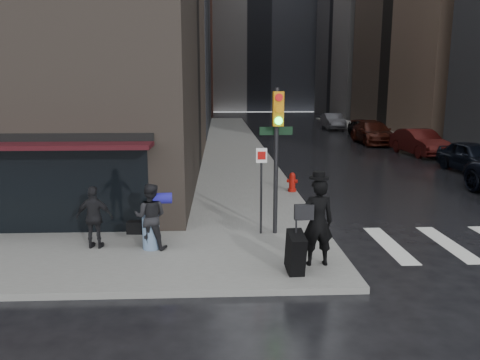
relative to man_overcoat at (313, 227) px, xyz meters
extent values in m
plane|color=black|center=(-1.04, 0.81, -1.08)|extent=(140.00, 140.00, 0.00)
cube|color=slate|center=(-1.04, 27.81, -1.00)|extent=(4.00, 50.00, 0.15)
cube|color=slate|center=(12.46, 27.81, -1.00)|extent=(3.00, 50.00, 0.15)
cube|color=silver|center=(2.46, 1.81, -1.07)|extent=(0.50, 3.00, 0.01)
cube|color=silver|center=(4.06, 1.81, -1.07)|extent=(0.50, 3.00, 0.01)
cube|color=brown|center=(-14.04, 62.81, 11.92)|extent=(22.00, 20.00, 26.00)
cube|color=slate|center=(24.96, 58.81, 11.42)|extent=(22.00, 20.00, 25.00)
cube|color=slate|center=(4.96, 78.81, 14.92)|extent=(40.00, 12.00, 32.00)
cube|color=black|center=(-8.04, 2.86, 0.32)|extent=(8.00, 0.12, 2.60)
imported|color=black|center=(0.12, 0.10, 0.08)|extent=(0.76, 0.53, 2.00)
cylinder|color=black|center=(0.12, 0.10, 1.10)|extent=(0.43, 0.43, 0.05)
cylinder|color=black|center=(0.12, 0.10, 1.16)|extent=(0.27, 0.27, 0.16)
cube|color=black|center=(-0.21, 0.01, 0.34)|extent=(0.44, 0.16, 0.35)
cube|color=black|center=(-0.45, -0.41, -0.46)|extent=(0.39, 0.80, 1.01)
cylinder|color=black|center=(-0.45, -0.41, 0.08)|extent=(0.04, 0.04, 0.47)
imported|color=black|center=(-3.81, 1.36, -0.09)|extent=(0.86, 0.70, 1.67)
cube|color=black|center=(-4.18, 1.56, -0.43)|extent=(0.52, 0.31, 0.31)
cylinder|color=#1E1A92|center=(-3.52, 1.45, 0.35)|extent=(0.52, 0.31, 0.27)
imported|color=black|center=(-5.21, 1.49, -0.13)|extent=(0.97, 0.48, 1.59)
cylinder|color=black|center=(-0.54, 2.52, 1.07)|extent=(0.12, 0.12, 3.99)
cube|color=#C3790D|center=(-0.53, 2.30, 2.51)|extent=(0.29, 0.19, 0.90)
cylinder|color=red|center=(-0.53, 2.20, 2.81)|extent=(0.20, 0.06, 0.20)
cylinder|color=orange|center=(-0.53, 2.20, 2.51)|extent=(0.20, 0.06, 0.20)
cylinder|color=#19E533|center=(-0.53, 2.20, 2.21)|extent=(0.20, 0.06, 0.20)
cylinder|color=black|center=(-0.94, 2.50, 0.27)|extent=(0.06, 0.06, 2.39)
cube|color=white|center=(-0.94, 2.47, 1.26)|extent=(0.30, 0.03, 0.40)
cube|color=black|center=(-0.54, 2.60, 1.91)|extent=(0.90, 0.07, 0.22)
cylinder|color=#921009|center=(0.76, 7.79, -0.88)|extent=(0.33, 0.33, 0.10)
cylinder|color=#921009|center=(0.76, 7.79, -0.62)|extent=(0.25, 0.25, 0.62)
sphere|color=#921009|center=(0.76, 7.79, -0.29)|extent=(0.23, 0.23, 0.23)
cylinder|color=#921009|center=(0.76, 7.79, -0.52)|extent=(0.43, 0.30, 0.14)
imported|color=black|center=(10.42, 12.26, -0.31)|extent=(2.09, 4.63, 1.54)
imported|color=#400E0C|center=(10.36, 18.44, -0.27)|extent=(2.15, 5.03, 1.61)
imported|color=#3D140C|center=(9.48, 24.62, -0.25)|extent=(2.39, 5.71, 1.65)
imported|color=black|center=(10.52, 30.79, -0.34)|extent=(1.84, 4.38, 1.48)
imported|color=#515156|center=(9.41, 36.97, -0.27)|extent=(1.82, 4.93, 1.61)
camera|label=1|loc=(-2.08, -9.95, 3.05)|focal=35.00mm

